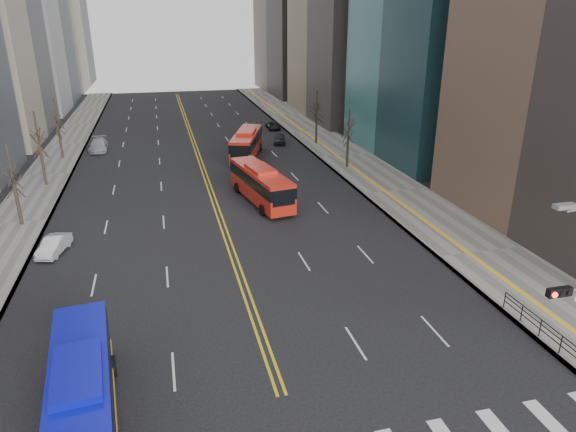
# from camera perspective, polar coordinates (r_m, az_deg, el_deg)

# --- Properties ---
(sidewalk_right) EXTENTS (7.00, 130.00, 0.15)m
(sidewalk_right) POSITION_cam_1_polar(r_m,az_deg,el_deg) (64.14, 6.27, 6.73)
(sidewalk_right) COLOR slate
(sidewalk_right) RESTS_ON ground
(sidewalk_left) EXTENTS (5.00, 130.00, 0.15)m
(sidewalk_left) POSITION_cam_1_polar(r_m,az_deg,el_deg) (61.55, -25.08, 4.20)
(sidewalk_left) COLOR slate
(sidewalk_left) RESTS_ON ground
(centerline) EXTENTS (0.55, 100.00, 0.01)m
(centerline) POSITION_cam_1_polar(r_m,az_deg,el_deg) (70.16, -10.32, 7.72)
(centerline) COLOR gold
(centerline) RESTS_ON ground
(pedestrian_railing) EXTENTS (0.06, 6.06, 1.02)m
(pedestrian_railing) POSITION_cam_1_polar(r_m,az_deg,el_deg) (30.73, 26.27, -10.84)
(pedestrian_railing) COLOR black
(pedestrian_railing) RESTS_ON sidewalk_right
(street_trees) EXTENTS (35.20, 47.20, 7.60)m
(street_trees) POSITION_cam_1_polar(r_m,az_deg,el_deg) (49.10, -17.23, 7.18)
(street_trees) COLOR #32281E
(street_trees) RESTS_ON ground
(blue_bus) EXTENTS (3.50, 11.34, 3.27)m
(blue_bus) POSITION_cam_1_polar(r_m,az_deg,el_deg) (23.27, -21.91, -18.50)
(blue_bus) COLOR #0B10AE
(blue_bus) RESTS_ON ground
(red_bus_near) EXTENTS (4.23, 10.76, 3.35)m
(red_bus_near) POSITION_cam_1_polar(r_m,az_deg,el_deg) (47.11, -3.03, 3.74)
(red_bus_near) COLOR red
(red_bus_near) RESTS_ON ground
(red_bus_far) EXTENTS (5.71, 10.91, 3.40)m
(red_bus_far) POSITION_cam_1_polar(r_m,az_deg,el_deg) (62.65, -4.62, 8.15)
(red_bus_far) COLOR red
(red_bus_far) RESTS_ON ground
(car_white) EXTENTS (2.17, 3.91, 1.22)m
(car_white) POSITION_cam_1_polar(r_m,az_deg,el_deg) (40.79, -24.58, -2.99)
(car_white) COLOR silver
(car_white) RESTS_ON ground
(car_dark_mid) EXTENTS (2.34, 4.05, 1.29)m
(car_dark_mid) POSITION_cam_1_polar(r_m,az_deg,el_deg) (70.11, -0.95, 8.58)
(car_dark_mid) COLOR black
(car_dark_mid) RESTS_ON ground
(car_silver) EXTENTS (2.21, 5.23, 1.51)m
(car_silver) POSITION_cam_1_polar(r_m,az_deg,el_deg) (70.45, -20.32, 7.42)
(car_silver) COLOR #A4A3A9
(car_silver) RESTS_ON ground
(car_dark_far) EXTENTS (1.95, 4.00, 1.09)m
(car_dark_far) POSITION_cam_1_polar(r_m,az_deg,el_deg) (79.54, -1.67, 10.03)
(car_dark_far) COLOR black
(car_dark_far) RESTS_ON ground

